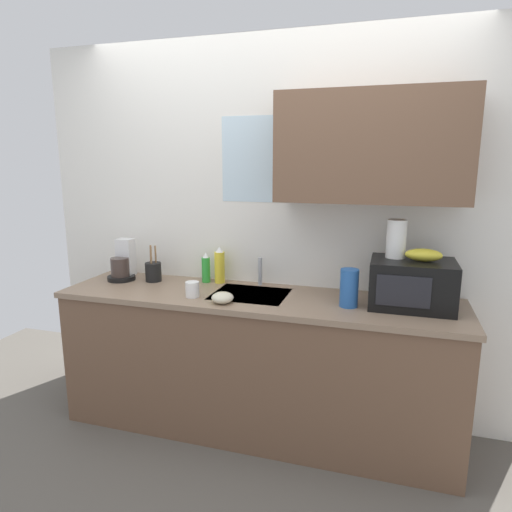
# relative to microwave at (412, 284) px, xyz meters

# --- Properties ---
(kitchen_wall_assembly) EXTENTS (3.26, 0.42, 2.50)m
(kitchen_wall_assembly) POSITION_rel_microwave_xyz_m (-0.78, 0.26, 0.33)
(kitchen_wall_assembly) COLOR white
(kitchen_wall_assembly) RESTS_ON ground
(counter_unit) EXTENTS (2.49, 0.63, 0.90)m
(counter_unit) POSITION_rel_microwave_xyz_m (-0.91, -0.05, -0.58)
(counter_unit) COLOR brown
(counter_unit) RESTS_ON ground
(sink_faucet) EXTENTS (0.03, 0.03, 0.19)m
(sink_faucet) POSITION_rel_microwave_xyz_m (-0.95, 0.19, -0.04)
(sink_faucet) COLOR #B2B5BA
(sink_faucet) RESTS_ON counter_unit
(microwave) EXTENTS (0.46, 0.35, 0.27)m
(microwave) POSITION_rel_microwave_xyz_m (0.00, 0.00, 0.00)
(microwave) COLOR black
(microwave) RESTS_ON counter_unit
(banana_bunch) EXTENTS (0.20, 0.11, 0.07)m
(banana_bunch) POSITION_rel_microwave_xyz_m (0.05, 0.00, 0.17)
(banana_bunch) COLOR gold
(banana_bunch) RESTS_ON microwave
(paper_towel_roll) EXTENTS (0.11, 0.11, 0.22)m
(paper_towel_roll) POSITION_rel_microwave_xyz_m (-0.10, 0.05, 0.24)
(paper_towel_roll) COLOR white
(paper_towel_roll) RESTS_ON microwave
(coffee_maker) EXTENTS (0.19, 0.21, 0.28)m
(coffee_maker) POSITION_rel_microwave_xyz_m (-1.92, 0.06, -0.03)
(coffee_maker) COLOR black
(coffee_maker) RESTS_ON counter_unit
(dish_soap_bottle_yellow) EXTENTS (0.07, 0.07, 0.25)m
(dish_soap_bottle_yellow) POSITION_rel_microwave_xyz_m (-1.23, 0.17, -0.02)
(dish_soap_bottle_yellow) COLOR yellow
(dish_soap_bottle_yellow) RESTS_ON counter_unit
(dish_soap_bottle_green) EXTENTS (0.06, 0.06, 0.21)m
(dish_soap_bottle_green) POSITION_rel_microwave_xyz_m (-1.33, 0.16, -0.04)
(dish_soap_bottle_green) COLOR green
(dish_soap_bottle_green) RESTS_ON counter_unit
(cereal_canister) EXTENTS (0.10, 0.10, 0.22)m
(cereal_canister) POSITION_rel_microwave_xyz_m (-0.34, -0.10, -0.03)
(cereal_canister) COLOR #2659A5
(cereal_canister) RESTS_ON counter_unit
(mug_white) EXTENTS (0.08, 0.08, 0.09)m
(mug_white) POSITION_rel_microwave_xyz_m (-1.27, -0.19, -0.09)
(mug_white) COLOR white
(mug_white) RESTS_ON counter_unit
(utensil_crock) EXTENTS (0.11, 0.11, 0.25)m
(utensil_crock) POSITION_rel_microwave_xyz_m (-1.69, 0.07, -0.07)
(utensil_crock) COLOR black
(utensil_crock) RESTS_ON counter_unit
(small_bowl) EXTENTS (0.13, 0.13, 0.06)m
(small_bowl) POSITION_rel_microwave_xyz_m (-1.05, -0.25, -0.10)
(small_bowl) COLOR beige
(small_bowl) RESTS_ON counter_unit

